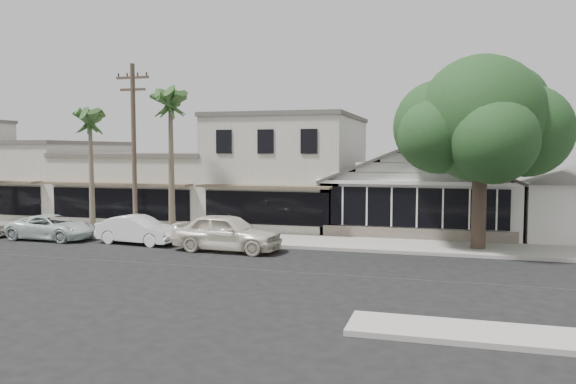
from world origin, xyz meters
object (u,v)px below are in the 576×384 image
(utility_pole, at_px, (134,147))
(car_1, at_px, (138,230))
(shade_tree, at_px, (479,123))
(car_2, at_px, (52,227))
(car_0, at_px, (227,232))

(utility_pole, distance_m, car_1, 4.27)
(car_1, height_order, shade_tree, shade_tree)
(car_2, bearing_deg, shade_tree, -81.63)
(car_1, bearing_deg, shade_tree, -74.18)
(utility_pole, height_order, car_2, utility_pole)
(car_1, bearing_deg, utility_pole, 42.98)
(utility_pole, xyz_separation_m, car_0, (5.74, -1.64, -3.92))
(car_1, xyz_separation_m, shade_tree, (16.04, 2.63, 5.17))
(car_0, relative_size, car_1, 1.20)
(car_2, bearing_deg, car_0, -92.28)
(car_0, height_order, car_2, car_0)
(car_0, distance_m, car_2, 10.02)
(car_0, relative_size, shade_tree, 0.57)
(shade_tree, bearing_deg, car_1, -170.70)
(car_0, height_order, car_1, car_0)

